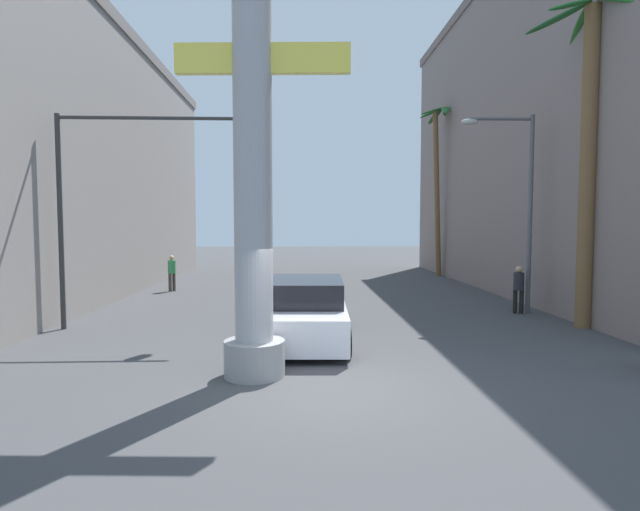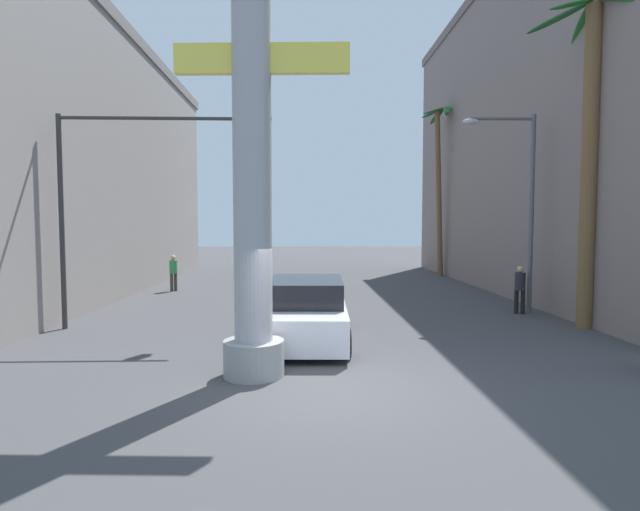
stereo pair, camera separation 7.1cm
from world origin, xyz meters
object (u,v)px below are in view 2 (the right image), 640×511
(palm_tree_near_right, at_px, (590,141))
(palm_tree_far_right, at_px, (441,166))
(neon_sign_pole, at_px, (252,71))
(traffic_light_mast, at_px, (127,177))
(pedestrian_mid_right, at_px, (520,286))
(street_lamp, at_px, (520,193))
(pedestrian_far_left, at_px, (173,270))
(car_lead, at_px, (306,311))

(palm_tree_near_right, bearing_deg, palm_tree_far_right, 91.19)
(neon_sign_pole, relative_size, traffic_light_mast, 2.00)
(neon_sign_pole, xyz_separation_m, palm_tree_far_right, (8.70, 18.35, 0.38))
(pedestrian_mid_right, bearing_deg, palm_tree_near_right, -69.08)
(street_lamp, relative_size, palm_tree_near_right, 0.71)
(traffic_light_mast, distance_m, pedestrian_mid_right, 12.69)
(pedestrian_far_left, relative_size, pedestrian_mid_right, 1.00)
(traffic_light_mast, relative_size, palm_tree_far_right, 0.63)
(street_lamp, relative_size, car_lead, 1.27)
(pedestrian_mid_right, bearing_deg, palm_tree_far_right, 87.22)
(traffic_light_mast, bearing_deg, street_lamp, 9.96)
(traffic_light_mast, distance_m, palm_tree_near_right, 13.00)
(car_lead, height_order, pedestrian_mid_right, pedestrian_mid_right)
(neon_sign_pole, height_order, car_lead, neon_sign_pole)
(traffic_light_mast, xyz_separation_m, car_lead, (4.98, -1.51, -3.56))
(street_lamp, bearing_deg, pedestrian_far_left, 155.76)
(car_lead, bearing_deg, neon_sign_pole, -108.43)
(street_lamp, relative_size, pedestrian_far_left, 4.12)
(pedestrian_far_left, bearing_deg, traffic_light_mast, -84.04)
(palm_tree_far_right, bearing_deg, pedestrian_far_left, -156.67)
(car_lead, bearing_deg, pedestrian_mid_right, 25.80)
(palm_tree_far_right, height_order, pedestrian_mid_right, palm_tree_far_right)
(traffic_light_mast, xyz_separation_m, palm_tree_far_right, (12.66, 13.76, 1.94))
(street_lamp, distance_m, palm_tree_near_right, 2.92)
(palm_tree_near_right, bearing_deg, pedestrian_mid_right, 110.92)
(pedestrian_far_left, bearing_deg, car_lead, -58.43)
(pedestrian_far_left, bearing_deg, street_lamp, -24.24)
(traffic_light_mast, bearing_deg, pedestrian_mid_right, 9.02)
(traffic_light_mast, bearing_deg, car_lead, -16.90)
(palm_tree_near_right, bearing_deg, street_lamp, 108.97)
(street_lamp, xyz_separation_m, palm_tree_near_right, (0.85, -2.48, 1.28))
(palm_tree_far_right, height_order, pedestrian_far_left, palm_tree_far_right)
(palm_tree_near_right, height_order, palm_tree_far_right, palm_tree_far_right)
(street_lamp, height_order, palm_tree_near_right, palm_tree_near_right)
(neon_sign_pole, relative_size, palm_tree_near_right, 1.30)
(street_lamp, relative_size, pedestrian_mid_right, 4.14)
(traffic_light_mast, height_order, palm_tree_near_right, palm_tree_near_right)
(palm_tree_far_right, bearing_deg, car_lead, -116.68)
(street_lamp, xyz_separation_m, palm_tree_far_right, (0.56, 11.64, 2.23))
(car_lead, distance_m, pedestrian_far_left, 11.11)
(neon_sign_pole, distance_m, pedestrian_far_left, 14.30)
(palm_tree_far_right, relative_size, pedestrian_mid_right, 6.01)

